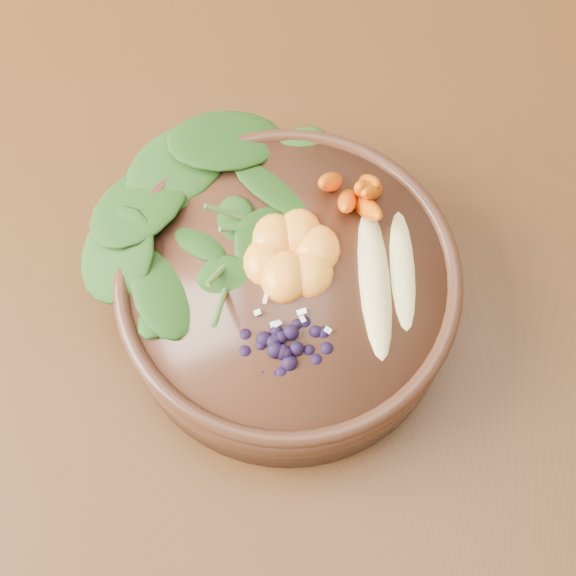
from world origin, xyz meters
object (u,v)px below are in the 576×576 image
blueberry_pile (287,333)px  dining_table (458,234)px  kale_heap (239,196)px  mandarin_cluster (292,246)px  stoneware_bowl (288,293)px  carrot_cluster (356,172)px  banana_halves (390,268)px

blueberry_pile → dining_table: bearing=52.7°
kale_heap → mandarin_cluster: kale_heap is taller
stoneware_bowl → carrot_cluster: bearing=59.8°
dining_table → mandarin_cluster: mandarin_cluster is taller
stoneware_bowl → blueberry_pile: bearing=-83.7°
stoneware_bowl → carrot_cluster: size_ratio=3.62×
stoneware_bowl → blueberry_pile: blueberry_pile is taller
stoneware_bowl → mandarin_cluster: mandarin_cluster is taller
dining_table → banana_halves: bearing=-120.9°
blueberry_pile → kale_heap: bearing=115.3°
banana_halves → blueberry_pile: 0.09m
mandarin_cluster → blueberry_pile: size_ratio=0.69×
kale_heap → carrot_cluster: 0.09m
dining_table → blueberry_pile: blueberry_pile is taller
stoneware_bowl → mandarin_cluster: 0.05m
kale_heap → mandarin_cluster: bearing=-38.3°
dining_table → banana_halves: size_ratio=10.82×
kale_heap → carrot_cluster: (0.09, 0.02, 0.02)m
stoneware_bowl → kale_heap: kale_heap is taller
stoneware_bowl → kale_heap: 0.09m
stoneware_bowl → carrot_cluster: carrot_cluster is taller
dining_table → stoneware_bowl: 0.24m
kale_heap → mandarin_cluster: size_ratio=2.07×
dining_table → blueberry_pile: size_ratio=13.39×
kale_heap → blueberry_pile: (0.05, -0.10, -0.00)m
carrot_cluster → dining_table: bearing=27.9°
mandarin_cluster → banana_halves: bearing=-6.3°
stoneware_bowl → mandarin_cluster: size_ratio=3.15×
dining_table → mandarin_cluster: 0.26m
dining_table → kale_heap: size_ratio=9.44×
mandarin_cluster → blueberry_pile: blueberry_pile is taller
carrot_cluster → mandarin_cluster: (-0.04, -0.06, -0.02)m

